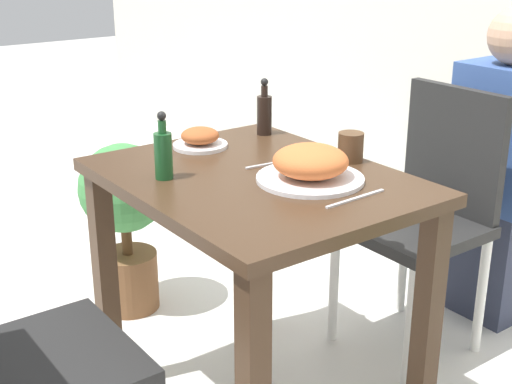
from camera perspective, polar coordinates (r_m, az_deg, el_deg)
dining_table at (r=2.00m, az=0.00°, el=-2.57°), size 0.88×0.69×0.78m
chair_near at (r=1.72m, az=-19.53°, el=-12.04°), size 0.42×0.42×0.92m
chair_far at (r=2.52m, az=13.65°, el=-0.98°), size 0.42×0.42×0.92m
food_plate at (r=1.90m, az=4.38°, el=2.17°), size 0.29×0.29×0.10m
side_plate at (r=2.21m, az=-4.49°, el=4.26°), size 0.17×0.17×0.06m
drink_cup at (r=2.08m, az=7.58°, el=3.59°), size 0.07×0.07×0.08m
sauce_bottle at (r=2.33m, az=0.67°, el=6.36°), size 0.05×0.05×0.19m
condiment_bottle at (r=1.92m, az=-7.43°, el=3.13°), size 0.05×0.05×0.19m
fork_utensil at (r=2.04m, az=1.16°, el=2.27°), size 0.02×0.16×0.00m
spoon_utensil at (r=1.79m, az=7.97°, el=-0.52°), size 0.02×0.20×0.00m
potted_plant_left at (r=2.75m, az=-10.45°, el=-1.46°), size 0.34×0.34×0.67m
person_figure at (r=2.76m, az=18.94°, el=1.59°), size 0.34×0.22×1.17m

